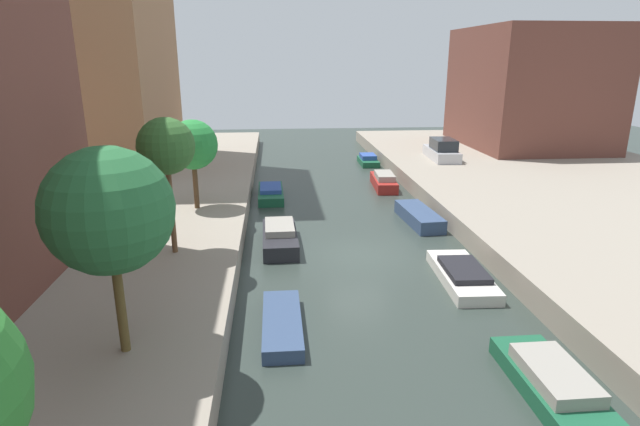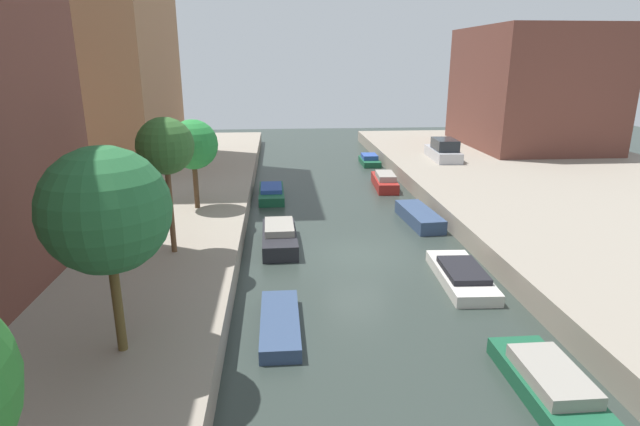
{
  "view_description": "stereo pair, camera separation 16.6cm",
  "coord_description": "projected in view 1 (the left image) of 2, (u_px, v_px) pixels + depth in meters",
  "views": [
    {
      "loc": [
        -3.49,
        -20.39,
        8.19
      ],
      "look_at": [
        -1.32,
        3.7,
        0.84
      ],
      "focal_mm": 28.57,
      "sensor_mm": 36.0,
      "label": 1
    },
    {
      "loc": [
        -3.33,
        -20.4,
        8.19
      ],
      "look_at": [
        -1.32,
        3.7,
        0.84
      ],
      "focal_mm": 28.57,
      "sensor_mm": 36.0,
      "label": 2
    }
  ],
  "objects": [
    {
      "name": "moored_boat_right_3",
      "position": [
        419.0,
        216.0,
        26.42
      ],
      "size": [
        1.64,
        4.28,
        0.69
      ],
      "color": "#33476B",
      "rests_on": "ground_plane"
    },
    {
      "name": "street_tree_3",
      "position": [
        193.0,
        145.0,
        24.67
      ],
      "size": [
        2.42,
        2.42,
        4.41
      ],
      "color": "#503823",
      "rests_on": "quay_left"
    },
    {
      "name": "moored_boat_left_2",
      "position": [
        282.0,
        324.0,
        15.95
      ],
      "size": [
        1.22,
        3.87,
        0.44
      ],
      "color": "#33476B",
      "rests_on": "ground_plane"
    },
    {
      "name": "parked_car",
      "position": [
        442.0,
        151.0,
        37.86
      ],
      "size": [
        1.94,
        4.68,
        1.54
      ],
      "color": "#B7B7BC",
      "rests_on": "quay_right"
    },
    {
      "name": "moored_boat_right_4",
      "position": [
        384.0,
        181.0,
        33.59
      ],
      "size": [
        1.54,
        4.27,
        1.03
      ],
      "color": "maroon",
      "rests_on": "ground_plane"
    },
    {
      "name": "street_tree_1",
      "position": [
        109.0,
        211.0,
        12.03
      ],
      "size": [
        3.09,
        3.09,
        5.29
      ],
      "color": "brown",
      "rests_on": "quay_left"
    },
    {
      "name": "low_block_right",
      "position": [
        529.0,
        88.0,
        42.78
      ],
      "size": [
        10.0,
        12.78,
        9.71
      ],
      "primitive_type": "cube",
      "color": "brown",
      "rests_on": "quay_right"
    },
    {
      "name": "moored_boat_right_2",
      "position": [
        462.0,
        275.0,
        19.43
      ],
      "size": [
        1.84,
        4.49,
        0.66
      ],
      "color": "beige",
      "rests_on": "ground_plane"
    },
    {
      "name": "ground_plane",
      "position": [
        358.0,
        255.0,
        22.11
      ],
      "size": [
        84.0,
        84.0,
        0.0
      ],
      "primitive_type": "plane",
      "color": "#2D3833"
    },
    {
      "name": "moored_boat_right_5",
      "position": [
        368.0,
        160.0,
        41.11
      ],
      "size": [
        1.41,
        3.26,
        0.79
      ],
      "color": "#195638",
      "rests_on": "ground_plane"
    },
    {
      "name": "moored_boat_right_1",
      "position": [
        555.0,
        385.0,
        12.75
      ],
      "size": [
        1.54,
        4.4,
        0.83
      ],
      "color": "#195638",
      "rests_on": "ground_plane"
    },
    {
      "name": "moored_boat_left_4",
      "position": [
        271.0,
        193.0,
        31.16
      ],
      "size": [
        1.55,
        4.39,
        0.76
      ],
      "color": "#195638",
      "rests_on": "ground_plane"
    },
    {
      "name": "street_tree_2",
      "position": [
        166.0,
        147.0,
        18.58
      ],
      "size": [
        2.11,
        2.11,
        5.19
      ],
      "color": "brown",
      "rests_on": "quay_left"
    },
    {
      "name": "moored_boat_left_3",
      "position": [
        280.0,
        237.0,
        23.1
      ],
      "size": [
        1.6,
        4.14,
        0.99
      ],
      "color": "#232328",
      "rests_on": "ground_plane"
    }
  ]
}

